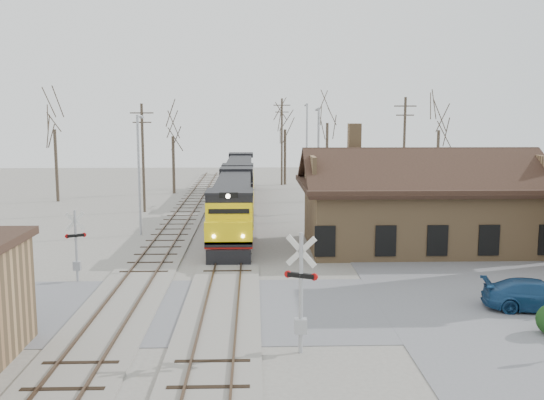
{
  "coord_description": "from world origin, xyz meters",
  "views": [
    {
      "loc": [
        1.45,
        -25.86,
        8.58
      ],
      "look_at": [
        2.5,
        9.0,
        3.55
      ],
      "focal_mm": 40.0,
      "sensor_mm": 36.0,
      "label": 1
    }
  ],
  "objects_px": {
    "locomotive_lead": "(233,206)",
    "locomotive_trailing": "(239,178)",
    "depot": "(419,210)",
    "parked_car": "(538,296)"
  },
  "relations": [
    {
      "from": "depot",
      "to": "locomotive_trailing",
      "type": "distance_m",
      "value": 25.62
    },
    {
      "from": "locomotive_lead",
      "to": "parked_car",
      "type": "distance_m",
      "value": 21.71
    },
    {
      "from": "locomotive_trailing",
      "to": "parked_car",
      "type": "xyz_separation_m",
      "value": [
        13.83,
        -35.29,
        -1.46
      ]
    },
    {
      "from": "locomotive_lead",
      "to": "parked_car",
      "type": "relative_size",
      "value": 3.96
    },
    {
      "from": "depot",
      "to": "locomotive_trailing",
      "type": "bearing_deg",
      "value": 117.91
    },
    {
      "from": "depot",
      "to": "parked_car",
      "type": "bearing_deg",
      "value": -81.74
    },
    {
      "from": "parked_car",
      "to": "locomotive_lead",
      "type": "bearing_deg",
      "value": 50.14
    },
    {
      "from": "locomotive_lead",
      "to": "locomotive_trailing",
      "type": "relative_size",
      "value": 1.0
    },
    {
      "from": "depot",
      "to": "locomotive_lead",
      "type": "distance_m",
      "value": 12.65
    },
    {
      "from": "depot",
      "to": "parked_car",
      "type": "relative_size",
      "value": 3.28
    }
  ]
}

